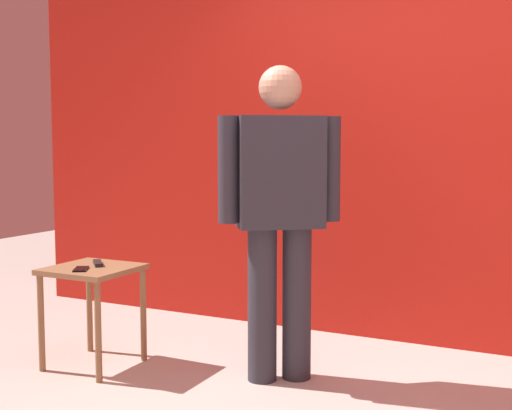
{
  "coord_description": "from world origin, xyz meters",
  "views": [
    {
      "loc": [
        1.11,
        -2.61,
        1.29
      ],
      "look_at": [
        -0.46,
        0.55,
        0.96
      ],
      "focal_mm": 46.51,
      "sensor_mm": 36.0,
      "label": 1
    }
  ],
  "objects_px": {
    "side_table": "(93,284)",
    "cell_phone": "(81,269)",
    "standing_person": "(280,206)",
    "tv_remote": "(98,263)"
  },
  "relations": [
    {
      "from": "tv_remote",
      "to": "standing_person",
      "type": "bearing_deg",
      "value": -33.08
    },
    {
      "from": "standing_person",
      "to": "side_table",
      "type": "height_order",
      "value": "standing_person"
    },
    {
      "from": "standing_person",
      "to": "cell_phone",
      "type": "distance_m",
      "value": 1.18
    },
    {
      "from": "side_table",
      "to": "tv_remote",
      "type": "distance_m",
      "value": 0.13
    },
    {
      "from": "standing_person",
      "to": "side_table",
      "type": "xyz_separation_m",
      "value": [
        -1.06,
        -0.28,
        -0.47
      ]
    },
    {
      "from": "side_table",
      "to": "cell_phone",
      "type": "relative_size",
      "value": 4.06
    },
    {
      "from": "cell_phone",
      "to": "tv_remote",
      "type": "xyz_separation_m",
      "value": [
        -0.02,
        0.17,
        0.01
      ]
    },
    {
      "from": "side_table",
      "to": "tv_remote",
      "type": "height_order",
      "value": "tv_remote"
    },
    {
      "from": "cell_phone",
      "to": "tv_remote",
      "type": "distance_m",
      "value": 0.17
    },
    {
      "from": "tv_remote",
      "to": "side_table",
      "type": "bearing_deg",
      "value": -125.81
    }
  ]
}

